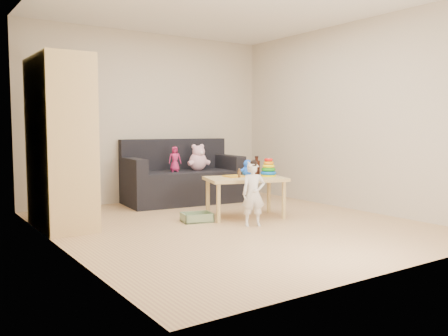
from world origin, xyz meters
TOP-DOWN VIEW (x-y plane):
  - room at (0.00, 0.00)m, footprint 4.50×4.50m
  - wardrobe at (-1.72, 0.96)m, footprint 0.54×1.08m
  - sofa at (0.30, 1.75)m, footprint 1.81×1.03m
  - play_table at (0.38, 0.26)m, footprint 1.11×0.88m
  - storage_bin at (-0.27, 0.36)m, footprint 0.42×0.35m
  - toddler at (0.15, -0.22)m, footprint 0.32×0.28m
  - pink_bear at (0.54, 1.70)m, footprint 0.31×0.27m
  - doll at (0.14, 1.70)m, footprint 0.22×0.18m
  - ring_stacker at (0.71, 0.19)m, footprint 0.21×0.21m
  - brown_bottle at (0.65, 0.37)m, footprint 0.09×0.09m
  - blue_plush at (0.49, 0.36)m, footprint 0.19×0.15m
  - wooden_figure at (0.30, 0.27)m, footprint 0.05×0.05m
  - yellow_book at (0.30, 0.40)m, footprint 0.22×0.22m

SIDE VIEW (x-z plane):
  - storage_bin at x=-0.27m, z-range 0.00..0.11m
  - sofa at x=0.30m, z-range 0.00..0.49m
  - play_table at x=0.38m, z-range 0.00..0.51m
  - toddler at x=0.15m, z-range 0.00..0.73m
  - yellow_book at x=0.30m, z-range 0.51..0.53m
  - wooden_figure at x=0.30m, z-range 0.51..0.63m
  - ring_stacker at x=0.71m, z-range 0.49..0.73m
  - brown_bottle at x=0.65m, z-range 0.49..0.75m
  - blue_plush at x=0.49m, z-range 0.51..0.73m
  - pink_bear at x=0.54m, z-range 0.49..0.83m
  - doll at x=0.14m, z-range 0.49..0.86m
  - wardrobe at x=-1.72m, z-range 0.00..1.94m
  - room at x=0.00m, z-range -0.95..3.55m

